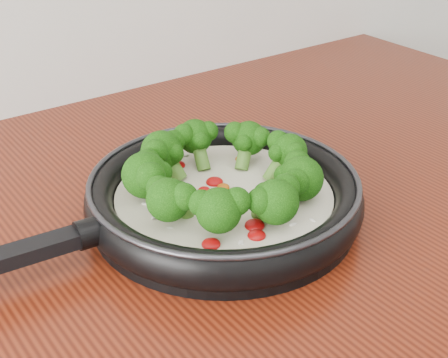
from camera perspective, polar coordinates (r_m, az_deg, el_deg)
skillet at (r=0.71m, az=-0.26°, el=-1.31°), size 0.49×0.33×0.09m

